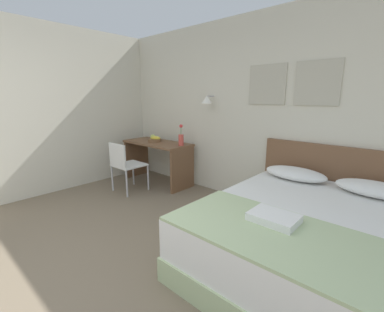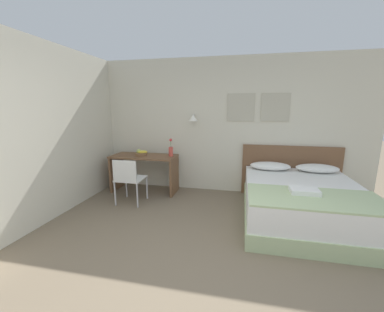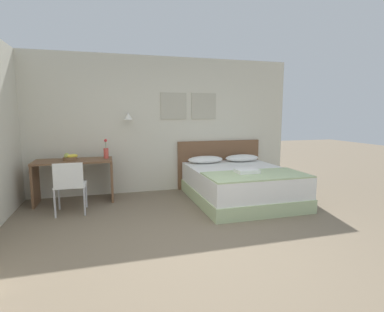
% 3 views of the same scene
% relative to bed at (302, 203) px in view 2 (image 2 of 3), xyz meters
% --- Properties ---
extents(ground_plane, '(24.00, 24.00, 0.00)m').
position_rel_bed_xyz_m(ground_plane, '(-1.32, -1.82, -0.28)').
color(ground_plane, '#756651').
extents(wall_back, '(5.63, 0.31, 2.65)m').
position_rel_bed_xyz_m(wall_back, '(-1.32, 1.11, 1.05)').
color(wall_back, beige).
rests_on(wall_back, ground_plane).
extents(bed, '(1.68, 2.04, 0.57)m').
position_rel_bed_xyz_m(bed, '(0.00, 0.00, 0.00)').
color(bed, '#B2C693').
rests_on(bed, ground_plane).
extents(headboard, '(1.80, 0.06, 0.99)m').
position_rel_bed_xyz_m(headboard, '(0.00, 1.05, 0.21)').
color(headboard, brown).
rests_on(headboard, ground_plane).
extents(pillow_left, '(0.72, 0.37, 0.14)m').
position_rel_bed_xyz_m(pillow_left, '(-0.40, 0.78, 0.36)').
color(pillow_left, white).
rests_on(pillow_left, bed).
extents(pillow_right, '(0.72, 0.37, 0.14)m').
position_rel_bed_xyz_m(pillow_right, '(0.40, 0.78, 0.36)').
color(pillow_right, white).
rests_on(pillow_right, bed).
extents(throw_blanket, '(1.63, 0.82, 0.02)m').
position_rel_bed_xyz_m(throw_blanket, '(0.00, -0.59, 0.30)').
color(throw_blanket, '#B2C693').
rests_on(throw_blanket, bed).
extents(folded_towel_near_foot, '(0.36, 0.26, 0.06)m').
position_rel_bed_xyz_m(folded_towel_near_foot, '(-0.10, -0.45, 0.34)').
color(folded_towel_near_foot, white).
rests_on(folded_towel_near_foot, throw_blanket).
extents(desk, '(1.30, 0.58, 0.75)m').
position_rel_bed_xyz_m(desk, '(-2.85, 0.71, 0.25)').
color(desk, brown).
rests_on(desk, ground_plane).
extents(desk_chair, '(0.46, 0.46, 0.82)m').
position_rel_bed_xyz_m(desk_chair, '(-2.85, 0.01, 0.22)').
color(desk_chair, white).
rests_on(desk_chair, ground_plane).
extents(fruit_bowl, '(0.26, 0.23, 0.13)m').
position_rel_bed_xyz_m(fruit_bowl, '(-2.90, 0.70, 0.51)').
color(fruit_bowl, brown).
rests_on(fruit_bowl, desk).
extents(flower_vase, '(0.09, 0.09, 0.35)m').
position_rel_bed_xyz_m(flower_vase, '(-2.30, 0.77, 0.59)').
color(flower_vase, '#D14C42').
rests_on(flower_vase, desk).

